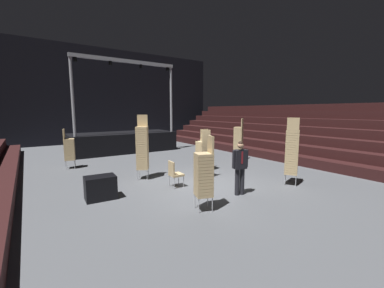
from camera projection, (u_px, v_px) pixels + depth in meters
name	position (u px, v px, depth m)	size (l,w,h in m)	color
ground_plane	(203.00, 186.00, 9.10)	(22.00, 30.00, 0.10)	#515459
arena_end_wall	(99.00, 96.00, 20.87)	(22.00, 0.30, 8.00)	black
bleacher_bank_right	(308.00, 130.00, 14.35)	(5.25, 24.00, 3.15)	black
stage_riser	(123.00, 141.00, 16.41)	(6.69, 2.79, 5.81)	black
man_with_tie	(240.00, 165.00, 7.83)	(0.57, 0.32, 1.76)	black
chair_stack_front_left	(142.00, 147.00, 9.67)	(0.61, 0.61, 2.56)	#B2B5BA
chair_stack_front_right	(207.00, 150.00, 11.19)	(0.45, 0.45, 1.88)	#B2B5BA
chair_stack_mid_left	(203.00, 154.00, 9.85)	(0.44, 0.44, 1.96)	#B2B5BA
chair_stack_mid_right	(292.00, 152.00, 8.89)	(0.60, 0.60, 2.48)	#B2B5BA
chair_stack_mid_centre	(238.00, 140.00, 13.35)	(0.61, 0.61, 2.31)	#B2B5BA
chair_stack_rear_left	(204.00, 174.00, 6.60)	(0.56, 0.56, 2.05)	#B2B5BA
chair_stack_rear_right	(69.00, 149.00, 11.50)	(0.53, 0.53, 1.88)	#B2B5BA
equipment_road_case	(101.00, 188.00, 7.52)	(0.90, 0.60, 0.73)	black
loose_chair_near_man	(175.00, 172.00, 8.70)	(0.45, 0.45, 0.95)	#B2B5BA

